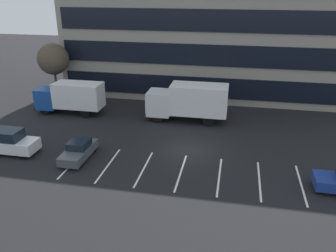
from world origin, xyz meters
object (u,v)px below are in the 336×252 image
box_truck_white (189,101)px  suv_white (9,142)px  box_truck_blue (71,96)px  sedan_charcoal (79,150)px  bare_tree (53,59)px

box_truck_white → suv_white: box_truck_white is taller
box_truck_blue → sedan_charcoal: 10.82m
box_truck_blue → suv_white: 9.71m
box_truck_white → suv_white: size_ratio=1.82×
box_truck_white → suv_white: bearing=-143.1°
box_truck_blue → sedan_charcoal: size_ratio=1.77×
sedan_charcoal → bare_tree: 16.45m
sedan_charcoal → box_truck_white: bearing=53.2°
suv_white → bare_tree: 14.28m
box_truck_blue → bare_tree: bearing=133.8°
box_truck_white → bare_tree: bare_tree is taller
box_truck_blue → suv_white: box_truck_blue is taller
box_truck_white → box_truck_blue: box_truck_white is taller
suv_white → sedan_charcoal: 5.92m
box_truck_blue → sedan_charcoal: bearing=-61.6°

